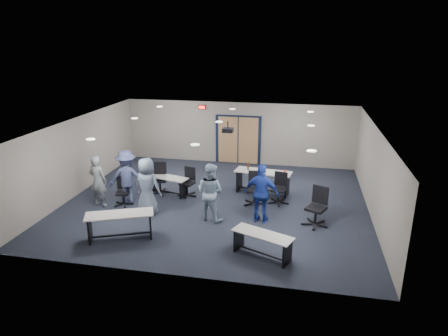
% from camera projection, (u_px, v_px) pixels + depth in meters
% --- Properties ---
extents(floor, '(10.00, 10.00, 0.00)m').
position_uv_depth(floor, '(216.00, 202.00, 13.63)').
color(floor, black).
rests_on(floor, ground).
extents(back_wall, '(10.00, 0.04, 2.70)m').
position_uv_depth(back_wall, '(238.00, 133.00, 17.39)').
color(back_wall, gray).
rests_on(back_wall, floor).
extents(front_wall, '(10.00, 0.04, 2.70)m').
position_uv_depth(front_wall, '(173.00, 224.00, 9.02)').
color(front_wall, gray).
rests_on(front_wall, floor).
extents(left_wall, '(0.04, 9.00, 2.70)m').
position_uv_depth(left_wall, '(79.00, 156.00, 14.14)').
color(left_wall, gray).
rests_on(left_wall, floor).
extents(right_wall, '(0.04, 9.00, 2.70)m').
position_uv_depth(right_wall, '(375.00, 174.00, 12.27)').
color(right_wall, gray).
rests_on(right_wall, floor).
extents(ceiling, '(10.00, 9.00, 0.04)m').
position_uv_depth(ceiling, '(216.00, 124.00, 12.78)').
color(ceiling, silver).
rests_on(ceiling, back_wall).
extents(double_door, '(2.00, 0.07, 2.20)m').
position_uv_depth(double_door, '(238.00, 140.00, 17.45)').
color(double_door, black).
rests_on(double_door, back_wall).
extents(exit_sign, '(0.32, 0.07, 0.18)m').
position_uv_depth(exit_sign, '(202.00, 107.00, 17.29)').
color(exit_sign, black).
rests_on(exit_sign, back_wall).
extents(ceiling_projector, '(0.35, 0.32, 0.37)m').
position_uv_depth(ceiling_projector, '(228.00, 130.00, 13.28)').
color(ceiling_projector, black).
rests_on(ceiling_projector, ceiling).
extents(ceiling_can_lights, '(6.24, 5.74, 0.02)m').
position_uv_depth(ceiling_can_lights, '(217.00, 123.00, 13.02)').
color(ceiling_can_lights, silver).
rests_on(ceiling_can_lights, ceiling).
extents(table_front_left, '(1.93, 1.27, 0.75)m').
position_uv_depth(table_front_left, '(120.00, 222.00, 11.01)').
color(table_front_left, '#B0ADA6').
rests_on(table_front_left, floor).
extents(table_front_right, '(1.66, 1.09, 0.64)m').
position_uv_depth(table_front_right, '(262.00, 241.00, 10.12)').
color(table_front_right, '#B0ADA6').
rests_on(table_front_right, floor).
extents(table_back_left, '(1.67, 0.93, 0.64)m').
position_uv_depth(table_back_left, '(167.00, 182.00, 14.19)').
color(table_back_left, '#B0ADA6').
rests_on(table_back_left, floor).
extents(table_back_right, '(2.07, 0.93, 1.11)m').
position_uv_depth(table_back_right, '(263.00, 178.00, 14.25)').
color(table_back_right, '#B0ADA6').
rests_on(table_back_right, floor).
extents(chair_back_a, '(0.83, 0.83, 1.11)m').
position_uv_depth(chair_back_a, '(160.00, 179.00, 14.20)').
color(chair_back_a, black).
rests_on(chair_back_a, floor).
extents(chair_back_b, '(0.78, 0.78, 1.01)m').
position_uv_depth(chair_back_b, '(187.00, 182.00, 13.99)').
color(chair_back_b, black).
rests_on(chair_back_b, floor).
extents(chair_back_c, '(0.73, 0.73, 1.11)m').
position_uv_depth(chair_back_c, '(255.00, 189.00, 13.25)').
color(chair_back_c, black).
rests_on(chair_back_c, floor).
extents(chair_back_d, '(0.77, 0.77, 1.05)m').
position_uv_depth(chair_back_d, '(279.00, 189.00, 13.35)').
color(chair_back_d, black).
rests_on(chair_back_d, floor).
extents(chair_loose_left, '(0.73, 0.73, 0.95)m').
position_uv_depth(chair_loose_left, '(123.00, 192.00, 13.22)').
color(chair_loose_left, black).
rests_on(chair_loose_left, floor).
extents(chair_loose_right, '(0.99, 0.99, 1.18)m').
position_uv_depth(chair_loose_right, '(316.00, 207.00, 11.75)').
color(chair_loose_right, black).
rests_on(chair_loose_right, floor).
extents(person_gray, '(0.69, 0.50, 1.73)m').
position_uv_depth(person_gray, '(98.00, 181.00, 13.07)').
color(person_gray, gray).
rests_on(person_gray, floor).
extents(person_plaid, '(0.99, 0.74, 1.83)m').
position_uv_depth(person_plaid, '(147.00, 186.00, 12.48)').
color(person_plaid, slate).
rests_on(person_plaid, floor).
extents(person_lightblue, '(1.06, 0.94, 1.80)m').
position_uv_depth(person_lightblue, '(210.00, 192.00, 12.06)').
color(person_lightblue, '#97AEC8').
rests_on(person_lightblue, floor).
extents(person_navy, '(1.13, 0.62, 1.83)m').
position_uv_depth(person_navy, '(262.00, 194.00, 11.89)').
color(person_navy, navy).
rests_on(person_navy, floor).
extents(person_back, '(1.32, 0.98, 1.83)m').
position_uv_depth(person_back, '(127.00, 177.00, 13.27)').
color(person_back, '#3C436C').
rests_on(person_back, floor).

